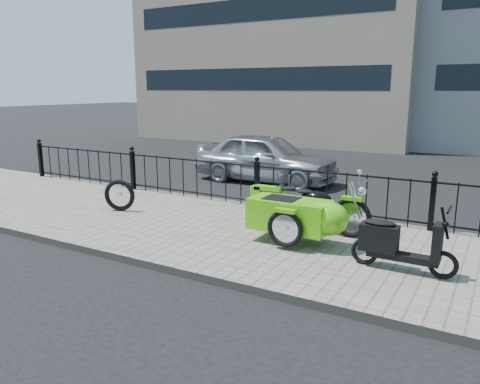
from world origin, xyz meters
The scene contains 9 objects.
ground centered at (0.00, 0.00, 0.00)m, with size 120.00×120.00×0.00m, color black.
sidewalk centered at (0.00, -0.50, 0.06)m, with size 30.00×3.80×0.12m, color #6B645A.
curb centered at (0.00, 1.44, 0.06)m, with size 30.00×0.10×0.12m, color gray.
iron_fence centered at (0.00, 1.30, 0.59)m, with size 14.11×0.11×1.08m.
building_tan centered at (-6.00, 15.99, 6.00)m, with size 14.00×8.01×12.00m.
motorcycle_sidecar centered at (1.76, -0.41, 0.59)m, with size 2.28×1.48×0.98m.
scooter centered at (3.35, -0.92, 0.50)m, with size 1.43×0.42×0.97m.
spare_tire centered at (-2.26, -0.45, 0.45)m, with size 0.66×0.66×0.09m, color black.
sedan_car centered at (-1.33, 4.33, 0.69)m, with size 1.63×4.05×1.38m, color #B4B6BB.
Camera 1 is at (4.56, -7.30, 2.59)m, focal length 35.00 mm.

